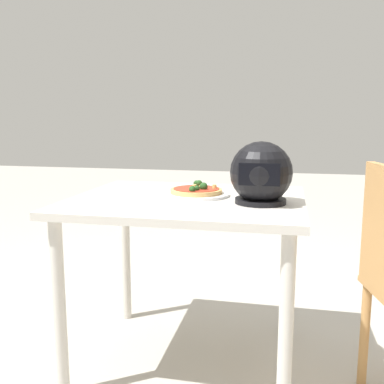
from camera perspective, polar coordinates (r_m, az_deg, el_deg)
name	(u,v)px	position (r m, az deg, el deg)	size (l,w,h in m)	color
ground_plane	(188,360)	(2.09, -0.54, -20.88)	(14.00, 14.00, 0.00)	#B2ADA3
dining_table	(188,221)	(1.86, -0.57, -3.77)	(0.95, 0.81, 0.73)	beige
pizza_plate	(196,194)	(1.88, 0.56, -0.31)	(0.28, 0.28, 0.01)	white
pizza	(197,190)	(1.87, 0.61, 0.25)	(0.22, 0.22, 0.05)	tan
motorcycle_helmet	(261,174)	(1.71, 8.91, 2.30)	(0.24, 0.24, 0.24)	black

